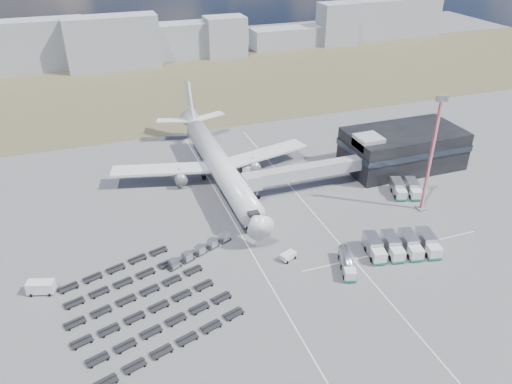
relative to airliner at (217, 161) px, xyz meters
name	(u,v)px	position (x,y,z in m)	size (l,w,h in m)	color
ground	(262,253)	(0.00, -32.38, -5.29)	(420.00, 420.00, 0.00)	#565659
grass_strip	(162,89)	(0.00, 77.62, -5.29)	(420.00, 90.00, 0.01)	#49412C
lane_markings	(301,235)	(9.77, -29.38, -5.29)	(47.12, 110.00, 0.01)	silver
terminal	(402,148)	(47.77, -8.41, -0.04)	(30.40, 16.40, 11.00)	black
jet_bridge	(296,173)	(15.90, -11.95, -0.24)	(30.30, 3.80, 7.05)	#939399
airliner	(217,161)	(0.00, 0.00, 0.00)	(51.59, 64.53, 17.62)	silver
skyline	(137,41)	(-2.75, 118.55, 4.16)	(312.86, 26.60, 25.03)	#9297A0
fuel_tanker	(347,263)	(13.32, -42.45, -3.88)	(4.98, 8.99, 2.83)	silver
pushback_tug	(288,256)	(4.00, -35.97, -4.58)	(3.10, 1.75, 1.42)	silver
utility_van	(41,287)	(-41.09, -30.23, -4.06)	(4.66, 2.11, 2.46)	silver
catering_truck	(246,168)	(8.08, 1.40, -3.82)	(4.01, 6.71, 2.88)	silver
service_trucks_near	(401,245)	(26.02, -41.36, -3.62)	(15.09, 10.32, 3.07)	silver
service_trucks_far	(406,189)	(40.27, -21.92, -3.72)	(7.98, 8.73, 2.90)	silver
uld_row	(200,250)	(-11.74, -28.54, -4.29)	(14.56, 7.82, 1.68)	black
baggage_dollies	(142,305)	(-24.87, -39.88, -4.88)	(31.48, 31.84, 0.81)	black
floodlight_mast	(431,156)	(39.92, -28.81, 8.16)	(2.56, 2.07, 26.83)	red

